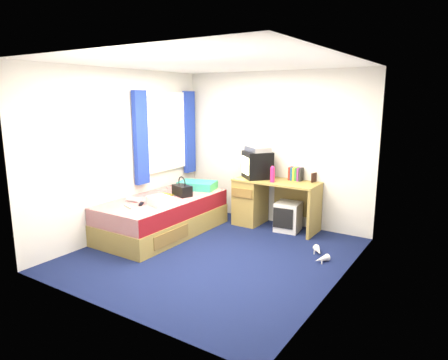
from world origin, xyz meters
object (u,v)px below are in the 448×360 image
Objects in this scene: vcr at (258,149)px; magazine at (162,196)px; remote_control at (141,204)px; crt_tv at (257,165)px; pink_water_bottle at (272,175)px; desk at (260,200)px; towel at (160,201)px; aerosol_can at (269,173)px; water_bottle at (133,199)px; pillow at (197,185)px; white_heels at (320,255)px; picture_frame at (314,178)px; bed at (163,216)px; colour_swatch_fan at (130,207)px; storage_cube at (288,217)px; handbag at (182,190)px.

vcr reaches higher than magazine.
vcr is 1.98m from remote_control.
pink_water_bottle is at bearing 18.44° from crt_tv.
towel is (-0.80, -1.45, 0.19)m from desk.
aerosol_can is 2.10m from water_bottle.
pillow is at bearing -156.42° from desk.
towel is (-0.74, -1.45, -0.61)m from vcr.
aerosol_can is at bearing 42.71° from magazine.
white_heels is at bearing -32.77° from pink_water_bottle.
pillow is 1.84m from picture_frame.
pillow reaches higher than remote_control.
pillow is 1.19m from remote_control.
crt_tv is (0.95, 1.16, 0.69)m from bed.
pillow is 1.26m from pink_water_bottle.
pink_water_bottle is 2.13m from colour_swatch_fan.
aerosol_can is (-0.39, 0.10, 0.61)m from storage_cube.
picture_frame is at bearing 33.20° from pink_water_bottle.
water_bottle is at bearing -97.54° from handbag.
colour_swatch_fan is at bearing -94.91° from pillow.
magazine is 0.71m from colour_swatch_fan.
picture_frame is 0.64× the size of colour_swatch_fan.
bed is 2.32m from picture_frame.
pink_water_bottle is 1.68m from magazine.
white_heels is (1.35, -0.80, -0.92)m from crt_tv.
vcr reaches higher than desk.
aerosol_can is (0.18, 0.05, -0.12)m from crt_tv.
remote_control is (0.04, 0.18, 0.00)m from colour_swatch_fan.
water_bottle is (-0.41, -0.10, -0.02)m from towel.
magazine is (-1.10, -1.07, 0.14)m from desk.
pillow is 3.40× the size of aerosol_can.
bed is at bearing 62.88° from water_bottle.
crt_tv reaches higher than white_heels.
magazine is at bearing -91.68° from crt_tv.
white_heels is (2.22, -0.39, -0.56)m from pillow.
crt_tv reaches higher than storage_cube.
crt_tv is 2.61× the size of colour_swatch_fan.
picture_frame is 2.29m from magazine.
handbag is 0.31m from magazine.
white_heels is at bearing 8.95° from bed.
vcr is 0.42m from aerosol_can.
pillow is 1.38m from colour_swatch_fan.
aerosol_can reaches higher than colour_swatch_fan.
picture_frame is at bearing 46.85° from colour_swatch_fan.
white_heels is (0.78, -0.76, -0.18)m from storage_cube.
pillow is at bearing 84.06° from bed.
bed is 4.51× the size of storage_cube.
magazine is at bearing 76.94° from water_bottle.
towel is (0.21, -0.29, 0.33)m from bed.
colour_swatch_fan is (-1.56, -1.74, 0.32)m from storage_cube.
pillow is 1.17m from aerosol_can.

